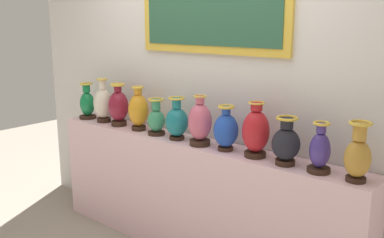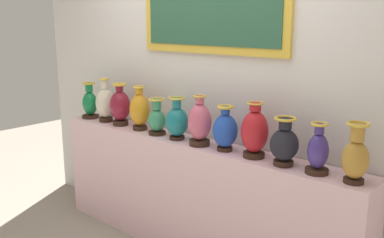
# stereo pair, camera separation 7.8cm
# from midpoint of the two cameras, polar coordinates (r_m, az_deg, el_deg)

# --- Properties ---
(display_shelf) EXTENTS (2.84, 0.32, 0.95)m
(display_shelf) POSITION_cam_midpoint_polar(r_m,az_deg,el_deg) (3.55, -0.64, -10.33)
(display_shelf) COLOR beige
(display_shelf) RESTS_ON ground_plane
(back_wall) EXTENTS (4.25, 0.14, 2.86)m
(back_wall) POSITION_cam_midpoint_polar(r_m,az_deg,el_deg) (3.45, 1.70, 5.78)
(back_wall) COLOR silver
(back_wall) RESTS_ON ground_plane
(vase_emerald) EXTENTS (0.16, 0.16, 0.34)m
(vase_emerald) POSITION_cam_midpoint_polar(r_m,az_deg,el_deg) (4.26, -14.10, 1.98)
(vase_emerald) COLOR #382319
(vase_emerald) RESTS_ON display_shelf
(vase_ivory) EXTENTS (0.18, 0.18, 0.40)m
(vase_ivory) POSITION_cam_midpoint_polar(r_m,az_deg,el_deg) (4.07, -12.12, 2.00)
(vase_ivory) COLOR #382319
(vase_ivory) RESTS_ON display_shelf
(vase_burgundy) EXTENTS (0.18, 0.18, 0.38)m
(vase_burgundy) POSITION_cam_midpoint_polar(r_m,az_deg,el_deg) (3.90, -10.20, 1.66)
(vase_burgundy) COLOR #382319
(vase_burgundy) RESTS_ON display_shelf
(vase_amber) EXTENTS (0.17, 0.17, 0.38)m
(vase_amber) POSITION_cam_midpoint_polar(r_m,az_deg,el_deg) (3.72, -7.65, 1.16)
(vase_amber) COLOR #382319
(vase_amber) RESTS_ON display_shelf
(vase_jade) EXTENTS (0.14, 0.14, 0.30)m
(vase_jade) POSITION_cam_midpoint_polar(r_m,az_deg,el_deg) (3.56, -5.34, -0.06)
(vase_jade) COLOR #382319
(vase_jade) RESTS_ON display_shelf
(vase_teal) EXTENTS (0.18, 0.18, 0.34)m
(vase_teal) POSITION_cam_midpoint_polar(r_m,az_deg,el_deg) (3.40, -2.67, -0.28)
(vase_teal) COLOR #382319
(vase_teal) RESTS_ON display_shelf
(vase_rose) EXTENTS (0.18, 0.18, 0.38)m
(vase_rose) POSITION_cam_midpoint_polar(r_m,az_deg,el_deg) (3.24, 0.35, -0.53)
(vase_rose) COLOR #382319
(vase_rose) RESTS_ON display_shelf
(vase_sapphire) EXTENTS (0.18, 0.18, 0.33)m
(vase_sapphire) POSITION_cam_midpoint_polar(r_m,az_deg,el_deg) (3.12, 3.75, -1.43)
(vase_sapphire) COLOR #382319
(vase_sapphire) RESTS_ON display_shelf
(vase_crimson) EXTENTS (0.19, 0.19, 0.38)m
(vase_crimson) POSITION_cam_midpoint_polar(r_m,az_deg,el_deg) (2.99, 7.61, -1.68)
(vase_crimson) COLOR #382319
(vase_crimson) RESTS_ON display_shelf
(vase_onyx) EXTENTS (0.18, 0.18, 0.32)m
(vase_onyx) POSITION_cam_midpoint_polar(r_m,az_deg,el_deg) (2.86, 11.46, -3.11)
(vase_onyx) COLOR #382319
(vase_onyx) RESTS_ON display_shelf
(vase_indigo) EXTENTS (0.14, 0.14, 0.32)m
(vase_indigo) POSITION_cam_midpoint_polar(r_m,az_deg,el_deg) (2.77, 15.64, -4.05)
(vase_indigo) COLOR #382319
(vase_indigo) RESTS_ON display_shelf
(vase_ochre) EXTENTS (0.15, 0.15, 0.36)m
(vase_ochre) POSITION_cam_midpoint_polar(r_m,az_deg,el_deg) (2.68, 20.13, -4.52)
(vase_ochre) COLOR #382319
(vase_ochre) RESTS_ON display_shelf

